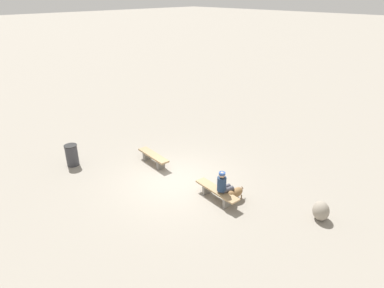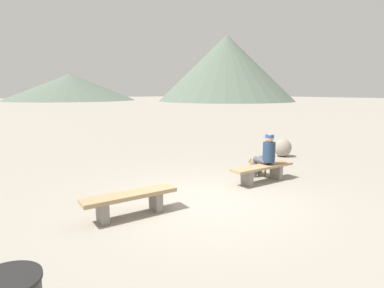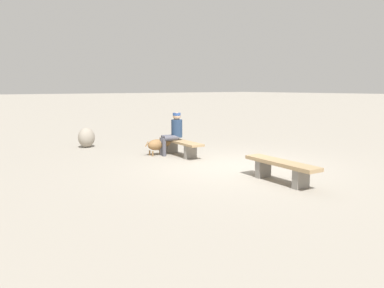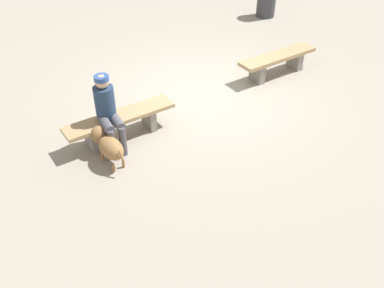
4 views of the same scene
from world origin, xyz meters
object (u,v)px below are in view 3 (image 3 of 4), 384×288
at_px(bench_left, 281,167).
at_px(bench_right, 181,145).
at_px(boulder, 86,137).
at_px(seated_person, 174,131).
at_px(dog, 159,144).

height_order(bench_left, bench_right, bench_left).
bearing_deg(boulder, seated_person, -152.12).
height_order(bench_left, seated_person, seated_person).
height_order(dog, boulder, boulder).
relative_size(bench_left, seated_person, 1.49).
height_order(bench_right, dog, dog).
relative_size(bench_left, boulder, 2.82).
bearing_deg(seated_person, dog, 66.17).
relative_size(bench_right, boulder, 2.95).
bearing_deg(seated_person, boulder, 38.93).
bearing_deg(dog, bench_left, -85.16).
height_order(bench_left, boulder, boulder).
xyz_separation_m(dog, boulder, (2.60, 1.16, 0.00)).
xyz_separation_m(bench_left, bench_right, (3.69, -0.09, -0.00)).
bearing_deg(bench_left, boulder, 17.39).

